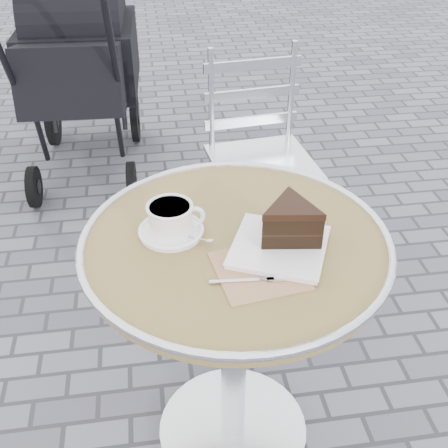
{
  "coord_description": "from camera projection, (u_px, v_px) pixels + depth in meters",
  "views": [
    {
      "loc": [
        -0.18,
        -1.01,
        1.5
      ],
      "look_at": [
        -0.03,
        -0.0,
        0.78
      ],
      "focal_mm": 45.0,
      "sensor_mm": 36.0,
      "label": 1
    }
  ],
  "objects": [
    {
      "name": "cafe_table",
      "position": [
        235.0,
        293.0,
        1.38
      ],
      "size": [
        0.72,
        0.72,
        0.74
      ],
      "color": "silver",
      "rests_on": "ground"
    },
    {
      "name": "cake_plate_set",
      "position": [
        288.0,
        229.0,
        1.23
      ],
      "size": [
        0.32,
        0.3,
        0.11
      ],
      "rotation": [
        0.0,
        0.0,
        -0.42
      ],
      "color": "#A8785C",
      "rests_on": "cafe_table"
    },
    {
      "name": "baby_stroller",
      "position": [
        80.0,
        71.0,
        2.79
      ],
      "size": [
        0.56,
        1.12,
        1.14
      ],
      "rotation": [
        0.0,
        0.0,
        -0.05
      ],
      "color": "black",
      "rests_on": "ground"
    },
    {
      "name": "cappuccino_set",
      "position": [
        171.0,
        221.0,
        1.28
      ],
      "size": [
        0.16,
        0.15,
        0.08
      ],
      "rotation": [
        0.0,
        0.0,
        0.0
      ],
      "color": "white",
      "rests_on": "cafe_table"
    },
    {
      "name": "ground",
      "position": [
        233.0,
        432.0,
        1.7
      ],
      "size": [
        80.0,
        80.0,
        0.0
      ],
      "primitive_type": "plane",
      "color": "slate",
      "rests_on": "ground"
    },
    {
      "name": "bistro_chair",
      "position": [
        256.0,
        133.0,
        2.19
      ],
      "size": [
        0.42,
        0.42,
        0.85
      ],
      "rotation": [
        0.0,
        0.0,
        0.11
      ],
      "color": "silver",
      "rests_on": "ground"
    }
  ]
}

